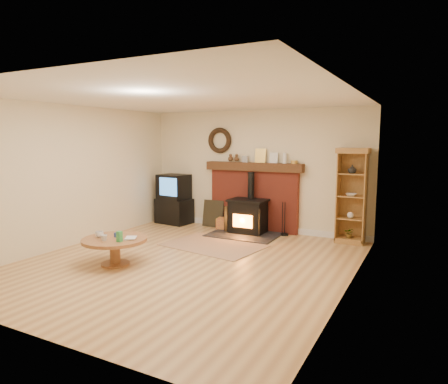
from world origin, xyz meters
The scene contains 11 objects.
ground centered at (0.00, 0.00, 0.00)m, with size 5.50×5.50×0.00m, color #AE7C48.
room_shell centered at (-0.02, 0.09, 1.72)m, with size 5.02×5.52×2.61m.
chimney_breast centered at (0.00, 2.67, 0.80)m, with size 2.20×0.22×1.78m.
wood_stove centered at (0.03, 2.27, 0.36)m, with size 1.40×1.00×1.29m.
area_rug centered at (-0.13, 1.12, 0.01)m, with size 1.77×1.22×0.01m, color brown.
tv_unit centered at (-1.95, 2.47, 0.55)m, with size 0.85×0.64×1.16m.
curio_cabinet centered at (2.08, 2.55, 0.91)m, with size 0.58×0.42×1.81m.
firelog_box centered at (-0.52, 2.40, 0.13)m, with size 0.41×0.26×0.26m, color gold.
leaning_painting centered at (-0.94, 2.55, 0.30)m, with size 0.50×0.03×0.61m, color black.
fire_tools centered at (0.77, 2.50, 0.11)m, with size 0.16×0.16×0.70m.
coffee_table centered at (-0.96, -0.61, 0.35)m, with size 1.02×1.02×0.59m.
Camera 1 is at (3.41, -5.23, 1.97)m, focal length 32.00 mm.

